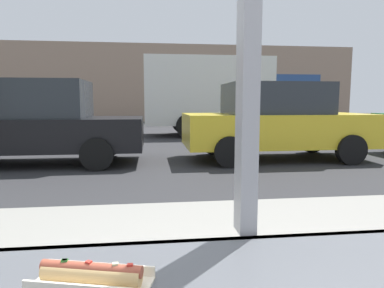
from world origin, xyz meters
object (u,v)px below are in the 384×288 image
hotdog_tray_far (92,275)px  box_truck (224,94)px  parked_car_yellow (276,121)px  parked_car_black (33,123)px

hotdog_tray_far → box_truck: box_truck is taller
hotdog_tray_far → box_truck: 13.13m
parked_car_yellow → box_truck: box_truck is taller
parked_car_yellow → box_truck: 5.94m
hotdog_tray_far → box_truck: (3.06, 12.75, 0.67)m
hotdog_tray_far → parked_car_yellow: (3.00, 6.86, -0.08)m
parked_car_black → box_truck: (5.40, 5.89, 0.74)m
hotdog_tray_far → box_truck: size_ratio=0.04×
parked_car_yellow → parked_car_black: bearing=-180.0°
hotdog_tray_far → parked_car_yellow: parked_car_yellow is taller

